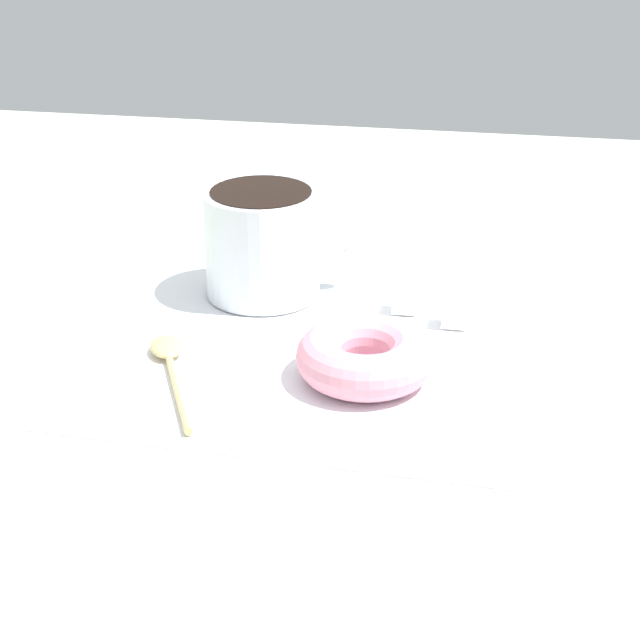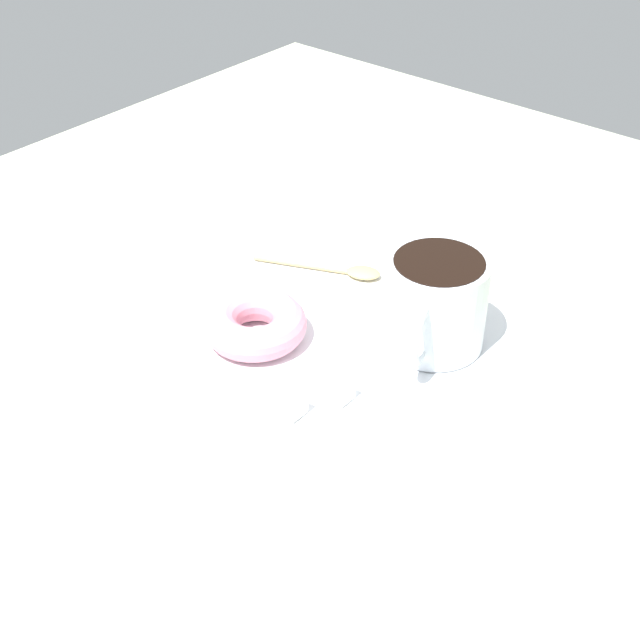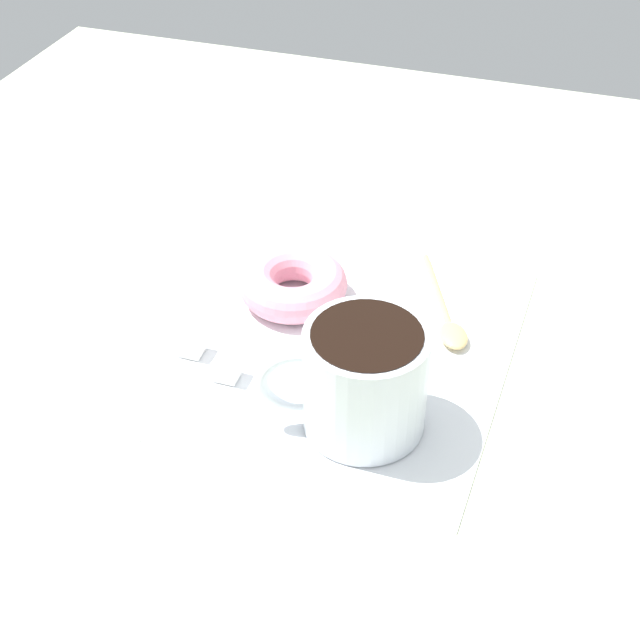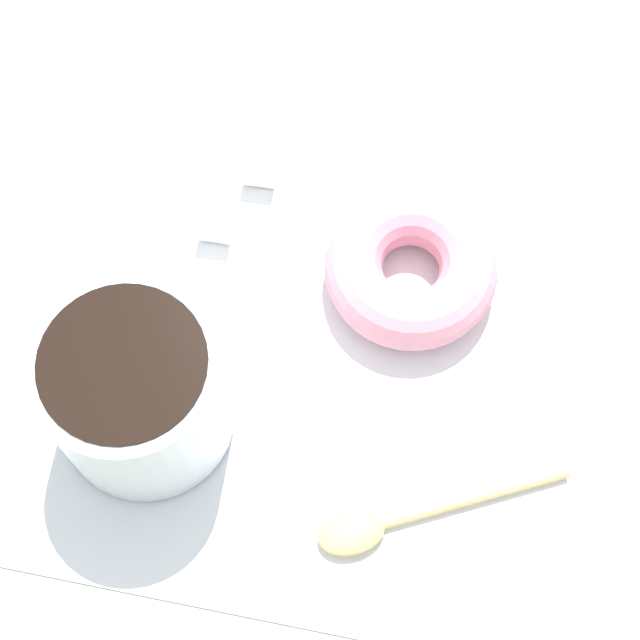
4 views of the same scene
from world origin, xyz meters
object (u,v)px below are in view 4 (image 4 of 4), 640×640
(spoon, at_px, (388,522))
(sugar_cube_extra, at_px, (215,221))
(donut, at_px, (411,268))
(sugar_cube, at_px, (260,165))
(coffee_cup, at_px, (136,388))

(spoon, xyz_separation_m, sugar_cube_extra, (0.16, 0.12, 0.01))
(donut, relative_size, sugar_cube, 5.03)
(donut, relative_size, spoon, 0.74)
(coffee_cup, height_order, sugar_cube, coffee_cup)
(coffee_cup, distance_m, spoon, 0.15)
(sugar_cube, relative_size, sugar_cube_extra, 1.02)
(spoon, bearing_deg, coffee_cup, 73.68)
(coffee_cup, height_order, donut, coffee_cup)
(spoon, distance_m, sugar_cube_extra, 0.20)
(donut, bearing_deg, sugar_cube, 59.38)
(spoon, relative_size, sugar_cube_extra, 6.91)
(coffee_cup, bearing_deg, donut, -52.33)
(sugar_cube, distance_m, sugar_cube_extra, 0.05)
(coffee_cup, bearing_deg, sugar_cube, -12.42)
(sugar_cube_extra, bearing_deg, coffee_cup, 172.44)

